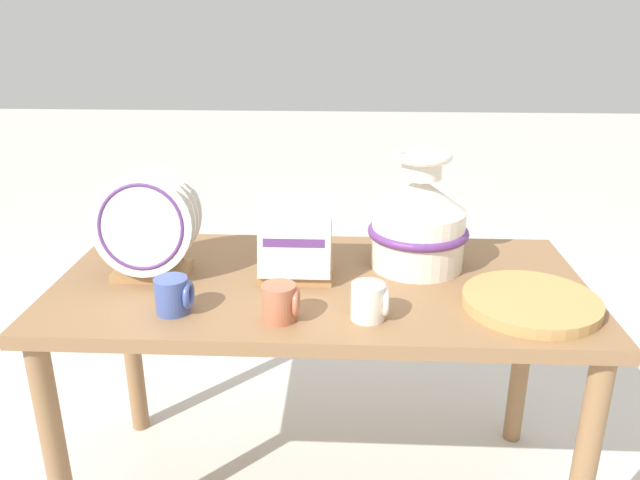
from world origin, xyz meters
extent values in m
cube|color=olive|center=(0.00, 0.00, 0.67)|extent=(1.35, 0.65, 0.03)
cylinder|color=olive|center=(-0.63, -0.27, 0.33)|extent=(0.06, 0.06, 0.65)
cylinder|color=olive|center=(0.63, -0.27, 0.33)|extent=(0.06, 0.06, 0.65)
cylinder|color=olive|center=(-0.63, 0.27, 0.33)|extent=(0.06, 0.06, 0.65)
cylinder|color=olive|center=(0.63, 0.27, 0.33)|extent=(0.06, 0.06, 0.65)
cylinder|color=white|center=(0.26, 0.11, 0.77)|extent=(0.25, 0.25, 0.16)
cone|color=white|center=(0.26, 0.11, 0.89)|extent=(0.25, 0.25, 0.09)
cylinder|color=white|center=(0.26, 0.11, 0.96)|extent=(0.10, 0.10, 0.06)
torus|color=white|center=(0.26, 0.11, 0.99)|extent=(0.15, 0.15, 0.02)
torus|color=#60337A|center=(0.26, 0.11, 0.78)|extent=(0.27, 0.27, 0.02)
cube|color=tan|center=(-0.44, 0.02, 0.70)|extent=(0.19, 0.13, 0.02)
cylinder|color=tan|center=(-0.51, 0.07, 0.74)|extent=(0.01, 0.01, 0.06)
cylinder|color=tan|center=(-0.37, 0.07, 0.74)|extent=(0.01, 0.01, 0.06)
cylinder|color=white|center=(-0.44, -0.04, 0.84)|extent=(0.25, 0.06, 0.25)
torus|color=#5B3375|center=(-0.44, -0.04, 0.84)|extent=(0.22, 0.05, 0.22)
cylinder|color=white|center=(-0.44, 0.00, 0.84)|extent=(0.25, 0.06, 0.25)
cylinder|color=white|center=(-0.44, 0.03, 0.84)|extent=(0.25, 0.06, 0.25)
cylinder|color=white|center=(-0.44, 0.07, 0.84)|extent=(0.25, 0.06, 0.25)
cube|color=tan|center=(-0.06, 0.02, 0.70)|extent=(0.19, 0.13, 0.02)
cylinder|color=tan|center=(-0.13, 0.07, 0.74)|extent=(0.01, 0.01, 0.06)
cylinder|color=tan|center=(0.00, 0.07, 0.74)|extent=(0.01, 0.01, 0.06)
cube|color=white|center=(-0.06, -0.04, 0.80)|extent=(0.18, 0.04, 0.18)
cube|color=white|center=(-0.06, 0.02, 0.80)|extent=(0.18, 0.04, 0.18)
cube|color=white|center=(-0.06, 0.07, 0.80)|extent=(0.18, 0.04, 0.18)
cube|color=#5B3375|center=(-0.06, -0.04, 0.80)|extent=(0.15, 0.01, 0.02)
cylinder|color=tan|center=(0.50, -0.13, 0.69)|extent=(0.32, 0.32, 0.01)
cylinder|color=tan|center=(0.50, -0.13, 0.70)|extent=(0.32, 0.32, 0.01)
cylinder|color=tan|center=(0.50, -0.13, 0.71)|extent=(0.32, 0.32, 0.01)
cylinder|color=#42569E|center=(-0.33, -0.19, 0.73)|extent=(0.08, 0.08, 0.08)
torus|color=#42569E|center=(-0.29, -0.19, 0.73)|extent=(0.01, 0.07, 0.07)
cylinder|color=silver|center=(0.12, -0.20, 0.73)|extent=(0.08, 0.08, 0.08)
torus|color=silver|center=(0.16, -0.20, 0.73)|extent=(0.01, 0.07, 0.07)
cylinder|color=#B76647|center=(-0.08, -0.22, 0.73)|extent=(0.08, 0.08, 0.08)
torus|color=#B76647|center=(-0.04, -0.22, 0.73)|extent=(0.01, 0.07, 0.07)
camera|label=1|loc=(0.07, -1.46, 1.35)|focal=35.00mm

